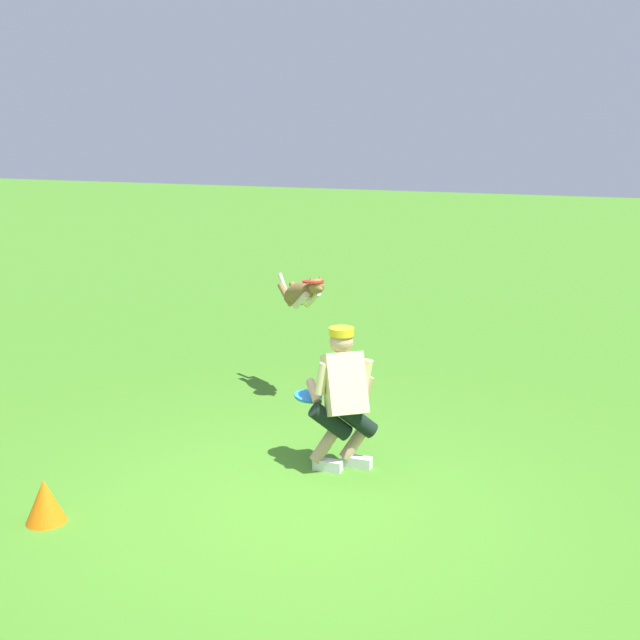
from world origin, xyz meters
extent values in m
plane|color=#427D22|center=(0.00, 0.00, 0.00)|extent=(60.00, 60.00, 0.00)
cube|color=silver|center=(-0.21, -0.95, 0.05)|extent=(0.26, 0.10, 0.10)
cylinder|color=tan|center=(-0.18, -0.99, 0.24)|extent=(0.31, 0.27, 0.37)
cylinder|color=black|center=(-0.20, -0.93, 0.47)|extent=(0.41, 0.36, 0.37)
cube|color=silver|center=(0.02, -0.78, 0.05)|extent=(0.26, 0.10, 0.10)
cylinder|color=tan|center=(0.05, -0.82, 0.24)|extent=(0.31, 0.27, 0.37)
cylinder|color=black|center=(-0.01, -0.78, 0.47)|extent=(0.41, 0.36, 0.37)
cube|color=beige|center=(-0.12, -0.83, 0.81)|extent=(0.52, 0.53, 0.58)
cylinder|color=beige|center=(-0.27, -0.97, 0.87)|extent=(0.16, 0.15, 0.29)
cylinder|color=beige|center=(0.05, -0.73, 0.87)|extent=(0.16, 0.15, 0.29)
cylinder|color=tan|center=(0.19, -0.88, 0.69)|extent=(0.24, 0.28, 0.19)
cylinder|color=tan|center=(-0.26, -1.01, 0.71)|extent=(0.16, 0.15, 0.27)
sphere|color=tan|center=(-0.06, -0.91, 1.17)|extent=(0.21, 0.21, 0.21)
cylinder|color=gold|center=(-0.06, -0.91, 1.26)|extent=(0.22, 0.22, 0.07)
cylinder|color=gold|center=(0.00, -0.99, 1.23)|extent=(0.12, 0.12, 0.02)
ellipsoid|color=olive|center=(1.10, -2.74, 1.17)|extent=(0.66, 0.61, 0.45)
ellipsoid|color=beige|center=(0.97, -2.63, 1.14)|extent=(0.12, 0.17, 0.14)
sphere|color=olive|center=(0.79, -2.48, 1.32)|extent=(0.17, 0.17, 0.17)
cone|color=olive|center=(0.72, -2.42, 1.30)|extent=(0.13, 0.13, 0.09)
cone|color=olive|center=(0.84, -2.45, 1.39)|extent=(0.06, 0.06, 0.07)
cone|color=olive|center=(0.77, -2.54, 1.39)|extent=(0.06, 0.06, 0.07)
cylinder|color=beige|center=(1.00, -2.57, 1.13)|extent=(0.27, 0.24, 0.24)
cylinder|color=beige|center=(0.91, -2.68, 1.13)|extent=(0.27, 0.24, 0.24)
cylinder|color=olive|center=(1.29, -2.80, 1.13)|extent=(0.27, 0.24, 0.24)
cylinder|color=olive|center=(1.19, -2.91, 1.13)|extent=(0.27, 0.24, 0.24)
cylinder|color=beige|center=(1.40, -2.99, 1.22)|extent=(0.18, 0.16, 0.23)
cylinder|color=red|center=(0.82, -2.48, 1.37)|extent=(0.29, 0.29, 0.05)
cylinder|color=#2680DC|center=(0.28, -0.96, 0.61)|extent=(0.36, 0.36, 0.08)
cone|color=orange|center=(1.72, 0.95, 0.18)|extent=(0.32, 0.32, 0.35)
camera|label=1|loc=(-2.49, 5.93, 3.08)|focal=48.15mm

